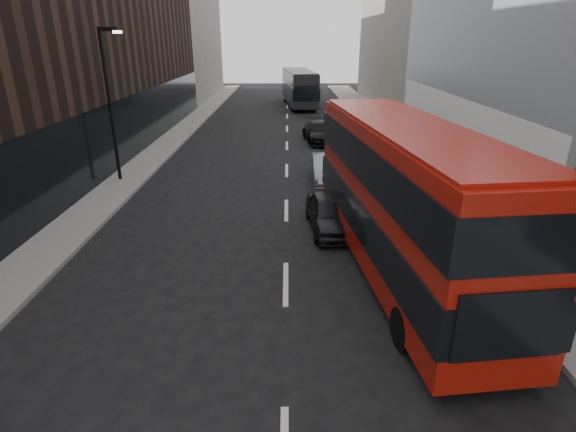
{
  "coord_description": "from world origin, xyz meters",
  "views": [
    {
      "loc": [
        0.06,
        -3.48,
        6.7
      ],
      "look_at": [
        0.07,
        7.06,
        2.5
      ],
      "focal_mm": 28.0,
      "sensor_mm": 36.0,
      "label": 1
    }
  ],
  "objects_px": {
    "street_lamp": "(110,96)",
    "red_bus": "(404,194)",
    "car_a": "(330,213)",
    "car_b": "(326,169)",
    "car_c": "(319,132)",
    "grey_bus": "(299,87)"
  },
  "relations": [
    {
      "from": "red_bus",
      "to": "car_c",
      "type": "distance_m",
      "value": 18.62
    },
    {
      "from": "red_bus",
      "to": "grey_bus",
      "type": "bearing_deg",
      "value": 86.94
    },
    {
      "from": "car_b",
      "to": "red_bus",
      "type": "bearing_deg",
      "value": -81.54
    },
    {
      "from": "car_c",
      "to": "red_bus",
      "type": "bearing_deg",
      "value": -93.21
    },
    {
      "from": "red_bus",
      "to": "car_a",
      "type": "relative_size",
      "value": 2.96
    },
    {
      "from": "car_a",
      "to": "car_b",
      "type": "relative_size",
      "value": 0.98
    },
    {
      "from": "red_bus",
      "to": "car_b",
      "type": "height_order",
      "value": "red_bus"
    },
    {
      "from": "red_bus",
      "to": "car_c",
      "type": "xyz_separation_m",
      "value": [
        -1.18,
        18.49,
        -1.83
      ]
    },
    {
      "from": "car_b",
      "to": "street_lamp",
      "type": "bearing_deg",
      "value": -179.94
    },
    {
      "from": "car_a",
      "to": "car_b",
      "type": "distance_m",
      "value": 6.08
    },
    {
      "from": "street_lamp",
      "to": "car_c",
      "type": "distance_m",
      "value": 14.4
    },
    {
      "from": "street_lamp",
      "to": "red_bus",
      "type": "distance_m",
      "value": 14.95
    },
    {
      "from": "street_lamp",
      "to": "car_a",
      "type": "distance_m",
      "value": 12.06
    },
    {
      "from": "grey_bus",
      "to": "car_b",
      "type": "height_order",
      "value": "grey_bus"
    },
    {
      "from": "grey_bus",
      "to": "street_lamp",
      "type": "bearing_deg",
      "value": -115.25
    },
    {
      "from": "street_lamp",
      "to": "grey_bus",
      "type": "relative_size",
      "value": 0.62
    },
    {
      "from": "street_lamp",
      "to": "car_a",
      "type": "relative_size",
      "value": 1.82
    },
    {
      "from": "car_a",
      "to": "grey_bus",
      "type": "bearing_deg",
      "value": 85.85
    },
    {
      "from": "car_b",
      "to": "car_c",
      "type": "xyz_separation_m",
      "value": [
        0.26,
        9.19,
        0.03
      ]
    },
    {
      "from": "street_lamp",
      "to": "red_bus",
      "type": "bearing_deg",
      "value": -38.45
    },
    {
      "from": "street_lamp",
      "to": "car_b",
      "type": "bearing_deg",
      "value": 0.36
    },
    {
      "from": "red_bus",
      "to": "car_b",
      "type": "xyz_separation_m",
      "value": [
        -1.43,
        9.3,
        -1.86
      ]
    }
  ]
}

